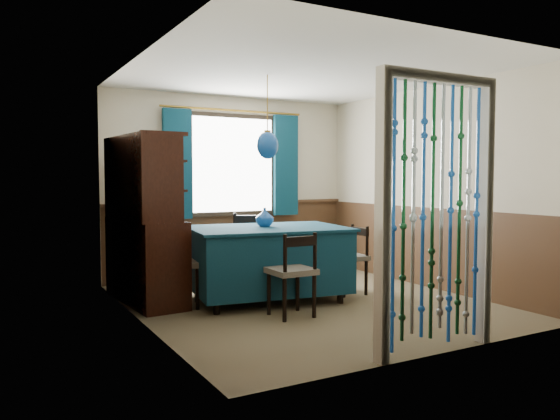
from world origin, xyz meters
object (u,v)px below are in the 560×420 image
chair_left (178,264)px  chair_right (350,257)px  dining_table (268,258)px  chair_far (251,248)px  sideboard (144,245)px  vase_sideboard (142,210)px  pendant_lamp (267,145)px  chair_near (293,272)px  vase_table (265,218)px  bowl_shelf (155,187)px

chair_left → chair_right: bearing=98.3°
dining_table → chair_far: chair_far is taller
sideboard → vase_sideboard: 0.49m
pendant_lamp → vase_sideboard: (-1.16, 0.90, -0.73)m
chair_far → chair_right: bearing=152.0°
chair_near → chair_left: bearing=131.2°
vase_table → vase_sideboard: (-1.17, 0.82, 0.08)m
chair_far → chair_left: chair_far is taller
chair_left → vase_table: vase_table is taller
sideboard → pendant_lamp: size_ratio=1.99×
dining_table → chair_near: bearing=-90.8°
dining_table → bowl_shelf: bowl_shelf is taller
chair_left → pendant_lamp: size_ratio=0.94×
dining_table → sideboard: 1.37m
vase_table → bowl_shelf: 1.25m
bowl_shelf → chair_far: bearing=16.0°
chair_left → vase_table: 1.09m
chair_left → vase_sideboard: (-0.19, 0.72, 0.54)m
dining_table → vase_sideboard: vase_sideboard is taller
chair_far → pendant_lamp: pendant_lamp is taller
chair_far → pendant_lamp: (-0.15, -0.72, 1.24)m
chair_left → vase_table: bearing=102.4°
sideboard → pendant_lamp: (1.22, -0.60, 1.10)m
sideboard → pendant_lamp: bearing=-30.3°
chair_far → bowl_shelf: bearing=33.9°
chair_near → chair_far: chair_far is taller
sideboard → vase_sideboard: sideboard is taller
dining_table → chair_far: (0.15, 0.72, 0.02)m
chair_left → pendant_lamp: (0.98, -0.18, 1.27)m
pendant_lamp → dining_table: bearing=180.0°
dining_table → chair_left: (-0.98, 0.18, -0.01)m
chair_near → chair_right: 1.30m
vase_table → vase_sideboard: bearing=145.1°
dining_table → sideboard: (-1.22, 0.60, 0.16)m
chair_right → vase_table: vase_table is taller
chair_near → chair_left: size_ratio=0.97×
sideboard → pendant_lamp: 1.75m
sideboard → vase_table: (1.23, -0.52, 0.29)m
chair_left → bowl_shelf: size_ratio=4.48×
sideboard → chair_right: bearing=-23.1°
chair_left → vase_sideboard: size_ratio=5.03×
chair_far → vase_sideboard: bearing=10.2°
chair_left → bowl_shelf: bearing=-112.3°
chair_far → vase_table: bearing=95.2°
chair_near → vase_sideboard: size_ratio=4.88×
chair_far → vase_sideboard: size_ratio=5.37×
chair_far → chair_right: chair_far is taller
chair_far → sideboard: sideboard is taller
vase_sideboard → chair_far: bearing=-7.7°
chair_near → sideboard: (-1.10, 1.38, 0.18)m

